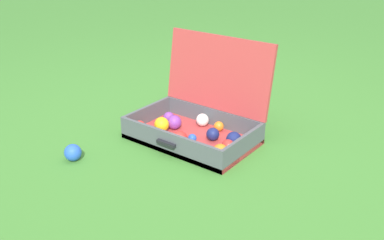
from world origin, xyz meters
TOP-DOWN VIEW (x-y plane):
  - ground_plane at (0.00, 0.00)m, footprint 16.00×16.00m
  - open_suitcase at (-0.03, 0.04)m, footprint 0.64×0.49m
  - stray_ball_on_grass at (-0.36, -0.52)m, footprint 0.08×0.08m

SIDE VIEW (x-z plane):
  - ground_plane at x=0.00m, z-range 0.00..0.00m
  - stray_ball_on_grass at x=-0.36m, z-range 0.00..0.08m
  - open_suitcase at x=-0.03m, z-range -0.15..0.37m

